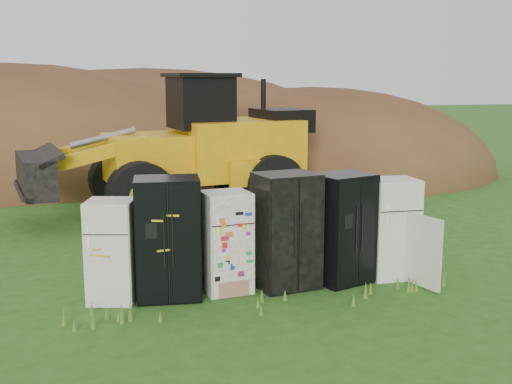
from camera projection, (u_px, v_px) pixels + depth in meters
ground at (263, 288)px, 10.68m from camera, size 120.00×120.00×0.00m
fridge_leftmost at (112, 251)px, 9.94m from camera, size 0.86×0.85×1.61m
fridge_black_side at (168, 238)px, 10.09m from camera, size 1.08×0.90×1.93m
fridge_sticker at (226, 242)px, 10.39m from camera, size 0.81×0.76×1.65m
fridge_dark_mid at (286, 231)px, 10.60m from camera, size 1.09×0.94×1.92m
fridge_black_right at (342, 228)px, 10.88m from camera, size 1.13×1.03×1.86m
fridge_open_door at (392, 228)px, 11.16m from camera, size 0.82×0.76×1.74m
wheel_loader at (167, 145)px, 16.05m from camera, size 7.72×4.10×3.55m
dirt_mound_right at (311, 174)px, 22.97m from camera, size 13.73×10.07×6.21m
dirt_mound_left at (14, 174)px, 22.98m from camera, size 16.55×12.41×7.87m
dirt_mound_back at (145, 158)px, 27.59m from camera, size 20.11×13.41×7.62m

